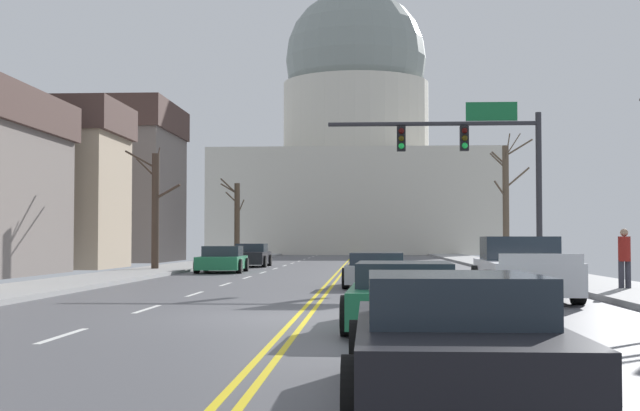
{
  "coord_description": "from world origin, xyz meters",
  "views": [
    {
      "loc": [
        1.27,
        -16.7,
        1.51
      ],
      "look_at": [
        -1.56,
        34.81,
        3.52
      ],
      "focal_mm": 48.77,
      "sensor_mm": 36.0,
      "label": 1
    }
  ],
  "objects_px": {
    "pedestrian_01": "(624,255)",
    "sedan_near_03": "(453,343)",
    "sedan_oncoming_00": "(222,260)",
    "sedan_near_00": "(377,270)",
    "sedan_near_02": "(404,296)",
    "pickup_truck_near_01": "(523,271)",
    "signal_gantry": "(477,152)",
    "sedan_oncoming_01": "(251,256)"
  },
  "relations": [
    {
      "from": "pedestrian_01",
      "to": "sedan_near_03",
      "type": "bearing_deg",
      "value": -110.88
    },
    {
      "from": "sedan_oncoming_00",
      "to": "sedan_near_03",
      "type": "bearing_deg",
      "value": -76.73
    },
    {
      "from": "sedan_near_00",
      "to": "pedestrian_01",
      "type": "relative_size",
      "value": 2.61
    },
    {
      "from": "sedan_near_02",
      "to": "sedan_oncoming_00",
      "type": "height_order",
      "value": "sedan_oncoming_00"
    },
    {
      "from": "sedan_near_00",
      "to": "pickup_truck_near_01",
      "type": "height_order",
      "value": "pickup_truck_near_01"
    },
    {
      "from": "sedan_oncoming_00",
      "to": "signal_gantry",
      "type": "bearing_deg",
      "value": -33.39
    },
    {
      "from": "sedan_near_02",
      "to": "pedestrian_01",
      "type": "height_order",
      "value": "pedestrian_01"
    },
    {
      "from": "signal_gantry",
      "to": "sedan_near_02",
      "type": "bearing_deg",
      "value": -101.18
    },
    {
      "from": "sedan_near_00",
      "to": "sedan_near_02",
      "type": "height_order",
      "value": "sedan_near_02"
    },
    {
      "from": "sedan_near_00",
      "to": "sedan_near_02",
      "type": "bearing_deg",
      "value": -88.59
    },
    {
      "from": "signal_gantry",
      "to": "pickup_truck_near_01",
      "type": "height_order",
      "value": "signal_gantry"
    },
    {
      "from": "sedan_near_00",
      "to": "sedan_oncoming_00",
      "type": "relative_size",
      "value": 1.02
    },
    {
      "from": "pickup_truck_near_01",
      "to": "sedan_near_03",
      "type": "relative_size",
      "value": 1.23
    },
    {
      "from": "sedan_near_02",
      "to": "sedan_oncoming_01",
      "type": "xyz_separation_m",
      "value": [
        -7.08,
        32.95,
        0.06
      ]
    },
    {
      "from": "pickup_truck_near_01",
      "to": "sedan_oncoming_00",
      "type": "xyz_separation_m",
      "value": [
        -10.57,
        17.19,
        -0.15
      ]
    },
    {
      "from": "signal_gantry",
      "to": "pickup_truck_near_01",
      "type": "bearing_deg",
      "value": -90.89
    },
    {
      "from": "signal_gantry",
      "to": "pedestrian_01",
      "type": "xyz_separation_m",
      "value": [
        3.13,
        -7.55,
        -3.67
      ]
    },
    {
      "from": "signal_gantry",
      "to": "sedan_near_03",
      "type": "relative_size",
      "value": 1.72
    },
    {
      "from": "sedan_oncoming_01",
      "to": "sedan_near_00",
      "type": "bearing_deg",
      "value": -71.45
    },
    {
      "from": "sedan_oncoming_01",
      "to": "pedestrian_01",
      "type": "relative_size",
      "value": 2.6
    },
    {
      "from": "sedan_oncoming_00",
      "to": "pedestrian_01",
      "type": "relative_size",
      "value": 2.55
    },
    {
      "from": "pickup_truck_near_01",
      "to": "sedan_oncoming_01",
      "type": "bearing_deg",
      "value": 112.08
    },
    {
      "from": "sedan_near_00",
      "to": "sedan_near_02",
      "type": "xyz_separation_m",
      "value": [
        0.32,
        -12.8,
        0.01
      ]
    },
    {
      "from": "sedan_oncoming_01",
      "to": "pickup_truck_near_01",
      "type": "bearing_deg",
      "value": -67.92
    },
    {
      "from": "sedan_near_03",
      "to": "pedestrian_01",
      "type": "distance_m",
      "value": 18.06
    },
    {
      "from": "sedan_near_02",
      "to": "sedan_near_03",
      "type": "distance_m",
      "value": 6.93
    },
    {
      "from": "pickup_truck_near_01",
      "to": "sedan_near_03",
      "type": "bearing_deg",
      "value": -102.41
    },
    {
      "from": "signal_gantry",
      "to": "sedan_near_02",
      "type": "height_order",
      "value": "signal_gantry"
    },
    {
      "from": "sedan_near_00",
      "to": "sedan_oncoming_01",
      "type": "bearing_deg",
      "value": 108.55
    },
    {
      "from": "sedan_near_02",
      "to": "pedestrian_01",
      "type": "xyz_separation_m",
      "value": [
        6.59,
        9.94,
        0.52
      ]
    },
    {
      "from": "pickup_truck_near_01",
      "to": "sedan_near_02",
      "type": "xyz_separation_m",
      "value": [
        -3.3,
        -7.37,
        -0.17
      ]
    },
    {
      "from": "signal_gantry",
      "to": "sedan_near_00",
      "type": "height_order",
      "value": "signal_gantry"
    },
    {
      "from": "signal_gantry",
      "to": "sedan_near_03",
      "type": "bearing_deg",
      "value": -97.71
    },
    {
      "from": "pickup_truck_near_01",
      "to": "sedan_near_00",
      "type": "bearing_deg",
      "value": 123.65
    },
    {
      "from": "signal_gantry",
      "to": "sedan_near_03",
      "type": "distance_m",
      "value": 24.99
    },
    {
      "from": "sedan_near_00",
      "to": "signal_gantry",
      "type": "bearing_deg",
      "value": 51.19
    },
    {
      "from": "sedan_near_02",
      "to": "sedan_near_03",
      "type": "xyz_separation_m",
      "value": [
        0.15,
        -6.93,
        0.02
      ]
    },
    {
      "from": "signal_gantry",
      "to": "sedan_near_02",
      "type": "relative_size",
      "value": 1.72
    },
    {
      "from": "pedestrian_01",
      "to": "sedan_oncoming_00",
      "type": "bearing_deg",
      "value": 133.46
    },
    {
      "from": "sedan_oncoming_00",
      "to": "pickup_truck_near_01",
      "type": "bearing_deg",
      "value": -58.41
    },
    {
      "from": "sedan_near_03",
      "to": "sedan_oncoming_00",
      "type": "height_order",
      "value": "sedan_oncoming_00"
    },
    {
      "from": "sedan_near_00",
      "to": "sedan_oncoming_00",
      "type": "xyz_separation_m",
      "value": [
        -6.96,
        11.76,
        0.04
      ]
    }
  ]
}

